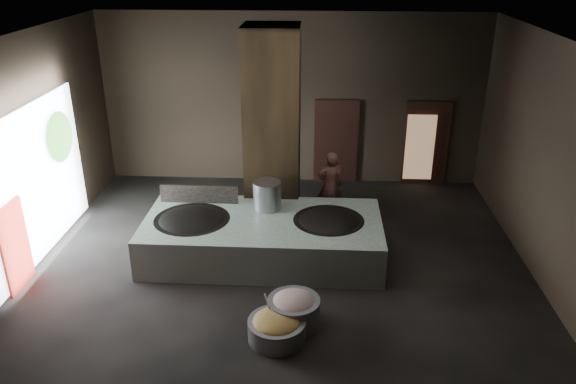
# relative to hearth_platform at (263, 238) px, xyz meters

# --- Properties ---
(floor) EXTENTS (10.00, 9.00, 0.10)m
(floor) POSITION_rel_hearth_platform_xyz_m (0.39, -0.28, -0.47)
(floor) COLOR black
(floor) RESTS_ON ground
(ceiling) EXTENTS (10.00, 9.00, 0.10)m
(ceiling) POSITION_rel_hearth_platform_xyz_m (0.39, -0.28, 4.13)
(ceiling) COLOR black
(ceiling) RESTS_ON back_wall
(back_wall) EXTENTS (10.00, 0.10, 4.50)m
(back_wall) POSITION_rel_hearth_platform_xyz_m (0.39, 4.27, 1.83)
(back_wall) COLOR black
(back_wall) RESTS_ON ground
(front_wall) EXTENTS (10.00, 0.10, 4.50)m
(front_wall) POSITION_rel_hearth_platform_xyz_m (0.39, -4.83, 1.83)
(front_wall) COLOR black
(front_wall) RESTS_ON ground
(left_wall) EXTENTS (0.10, 9.00, 4.50)m
(left_wall) POSITION_rel_hearth_platform_xyz_m (-4.66, -0.28, 1.83)
(left_wall) COLOR black
(left_wall) RESTS_ON ground
(right_wall) EXTENTS (0.10, 9.00, 4.50)m
(right_wall) POSITION_rel_hearth_platform_xyz_m (5.44, -0.28, 1.83)
(right_wall) COLOR black
(right_wall) RESTS_ON ground
(pillar) EXTENTS (1.20, 1.20, 4.50)m
(pillar) POSITION_rel_hearth_platform_xyz_m (0.09, 1.62, 1.83)
(pillar) COLOR black
(pillar) RESTS_ON ground
(hearth_platform) EXTENTS (4.87, 2.35, 0.84)m
(hearth_platform) POSITION_rel_hearth_platform_xyz_m (0.00, 0.00, 0.00)
(hearth_platform) COLOR beige
(hearth_platform) RESTS_ON ground
(platform_cap) EXTENTS (4.75, 2.28, 0.03)m
(platform_cap) POSITION_rel_hearth_platform_xyz_m (0.00, 0.00, 0.39)
(platform_cap) COLOR black
(platform_cap) RESTS_ON hearth_platform
(wok_left) EXTENTS (1.53, 1.53, 0.42)m
(wok_left) POSITION_rel_hearth_platform_xyz_m (-1.45, -0.05, 0.33)
(wok_left) COLOR black
(wok_left) RESTS_ON hearth_platform
(wok_left_rim) EXTENTS (1.56, 1.56, 0.05)m
(wok_left_rim) POSITION_rel_hearth_platform_xyz_m (-1.45, -0.05, 0.40)
(wok_left_rim) COLOR black
(wok_left_rim) RESTS_ON hearth_platform
(wok_right) EXTENTS (1.43, 1.43, 0.40)m
(wok_right) POSITION_rel_hearth_platform_xyz_m (1.35, 0.05, 0.33)
(wok_right) COLOR black
(wok_right) RESTS_ON hearth_platform
(wok_right_rim) EXTENTS (1.46, 1.46, 0.05)m
(wok_right_rim) POSITION_rel_hearth_platform_xyz_m (1.35, 0.05, 0.40)
(wok_right_rim) COLOR black
(wok_right_rim) RESTS_ON hearth_platform
(stock_pot) EXTENTS (0.59, 0.59, 0.63)m
(stock_pot) POSITION_rel_hearth_platform_xyz_m (0.05, 0.55, 0.71)
(stock_pot) COLOR #9EA0A6
(stock_pot) RESTS_ON hearth_platform
(splash_guard) EXTENTS (1.69, 0.07, 0.42)m
(splash_guard) POSITION_rel_hearth_platform_xyz_m (-1.45, 0.75, 0.61)
(splash_guard) COLOR black
(splash_guard) RESTS_ON hearth_platform
(cook) EXTENTS (0.66, 0.48, 1.66)m
(cook) POSITION_rel_hearth_platform_xyz_m (1.41, 1.89, 0.41)
(cook) COLOR brown
(cook) RESTS_ON ground
(veg_basin) EXTENTS (1.16, 1.16, 0.35)m
(veg_basin) POSITION_rel_hearth_platform_xyz_m (0.48, -2.70, -0.25)
(veg_basin) COLOR gray
(veg_basin) RESTS_ON ground
(veg_fill) EXTENTS (0.79, 0.79, 0.24)m
(veg_fill) POSITION_rel_hearth_platform_xyz_m (0.48, -2.70, -0.07)
(veg_fill) COLOR #97A14E
(veg_fill) RESTS_ON veg_basin
(ladle) EXTENTS (0.11, 0.38, 0.68)m
(ladle) POSITION_rel_hearth_platform_xyz_m (0.33, -2.55, 0.13)
(ladle) COLOR #9EA0A6
(ladle) RESTS_ON veg_basin
(meat_basin) EXTENTS (1.03, 1.03, 0.49)m
(meat_basin) POSITION_rel_hearth_platform_xyz_m (0.74, -2.29, -0.18)
(meat_basin) COLOR gray
(meat_basin) RESTS_ON ground
(meat_fill) EXTENTS (0.75, 0.75, 0.29)m
(meat_fill) POSITION_rel_hearth_platform_xyz_m (0.74, -2.29, 0.03)
(meat_fill) COLOR #AE6F68
(meat_fill) RESTS_ON meat_basin
(doorway_near) EXTENTS (1.18, 0.08, 2.38)m
(doorway_near) POSITION_rel_hearth_platform_xyz_m (1.59, 4.17, 0.68)
(doorway_near) COLOR black
(doorway_near) RESTS_ON ground
(doorway_near_glow) EXTENTS (0.77, 0.04, 1.82)m
(doorway_near_glow) POSITION_rel_hearth_platform_xyz_m (1.62, 4.32, 0.63)
(doorway_near_glow) COLOR #8C6647
(doorway_near_glow) RESTS_ON ground
(doorway_far) EXTENTS (1.18, 0.08, 2.38)m
(doorway_far) POSITION_rel_hearth_platform_xyz_m (3.99, 4.17, 0.68)
(doorway_far) COLOR black
(doorway_far) RESTS_ON ground
(doorway_far_glow) EXTENTS (0.76, 0.04, 1.79)m
(doorway_far_glow) POSITION_rel_hearth_platform_xyz_m (3.81, 4.07, 0.63)
(doorway_far_glow) COLOR #8C6647
(doorway_far_glow) RESTS_ON ground
(left_opening) EXTENTS (0.04, 4.20, 3.10)m
(left_opening) POSITION_rel_hearth_platform_xyz_m (-4.56, -0.08, 1.18)
(left_opening) COLOR white
(left_opening) RESTS_ON ground
(pavilion_sliver) EXTENTS (0.05, 0.90, 1.70)m
(pavilion_sliver) POSITION_rel_hearth_platform_xyz_m (-4.49, -1.38, 0.43)
(pavilion_sliver) COLOR maroon
(pavilion_sliver) RESTS_ON ground
(tree_silhouette) EXTENTS (0.28, 1.10, 1.10)m
(tree_silhouette) POSITION_rel_hearth_platform_xyz_m (-4.46, 1.02, 1.78)
(tree_silhouette) COLOR #194714
(tree_silhouette) RESTS_ON left_opening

